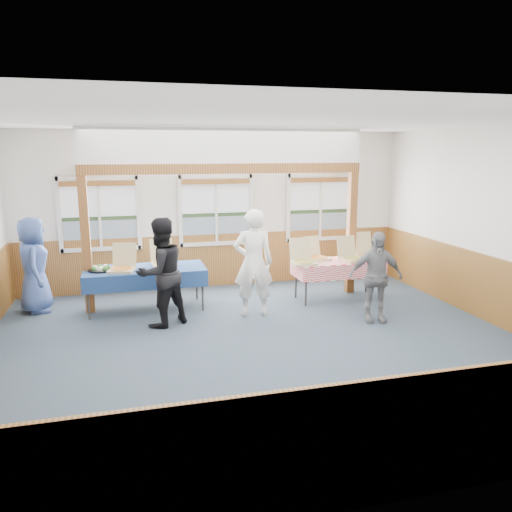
# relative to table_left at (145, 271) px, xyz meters

# --- Properties ---
(floor) EXTENTS (8.00, 8.00, 0.00)m
(floor) POSITION_rel_table_left_xyz_m (1.53, -2.20, -0.71)
(floor) COLOR #293643
(floor) RESTS_ON ground
(ceiling) EXTENTS (8.00, 8.00, 0.00)m
(ceiling) POSITION_rel_table_left_xyz_m (1.53, -2.20, 2.49)
(ceiling) COLOR white
(ceiling) RESTS_ON wall_back
(wall_back) EXTENTS (8.00, 0.00, 8.00)m
(wall_back) POSITION_rel_table_left_xyz_m (1.53, 1.30, 0.89)
(wall_back) COLOR silver
(wall_back) RESTS_ON floor
(wall_front) EXTENTS (8.00, 0.00, 8.00)m
(wall_front) POSITION_rel_table_left_xyz_m (1.53, -5.70, 0.89)
(wall_front) COLOR silver
(wall_front) RESTS_ON floor
(wall_right) EXTENTS (0.00, 8.00, 8.00)m
(wall_right) POSITION_rel_table_left_xyz_m (5.53, -2.20, 0.89)
(wall_right) COLOR silver
(wall_right) RESTS_ON floor
(wainscot_back) EXTENTS (7.98, 0.05, 1.10)m
(wainscot_back) POSITION_rel_table_left_xyz_m (1.53, 1.27, -0.16)
(wainscot_back) COLOR brown
(wainscot_back) RESTS_ON floor
(wainscot_front) EXTENTS (7.98, 0.05, 1.10)m
(wainscot_front) POSITION_rel_table_left_xyz_m (1.53, -5.68, -0.16)
(wainscot_front) COLOR brown
(wainscot_front) RESTS_ON floor
(wainscot_right) EXTENTS (0.05, 6.98, 1.10)m
(wainscot_right) POSITION_rel_table_left_xyz_m (5.50, -2.20, -0.16)
(wainscot_right) COLOR brown
(wainscot_right) RESTS_ON floor
(window_left) EXTENTS (1.56, 0.10, 1.46)m
(window_left) POSITION_rel_table_left_xyz_m (-0.77, 1.25, 0.97)
(window_left) COLOR silver
(window_left) RESTS_ON wall_back
(window_mid) EXTENTS (1.56, 0.10, 1.46)m
(window_mid) POSITION_rel_table_left_xyz_m (1.53, 1.25, 0.97)
(window_mid) COLOR silver
(window_mid) RESTS_ON wall_back
(window_right) EXTENTS (1.56, 0.10, 1.46)m
(window_right) POSITION_rel_table_left_xyz_m (3.83, 1.25, 0.97)
(window_right) COLOR silver
(window_right) RESTS_ON wall_back
(post_left) EXTENTS (0.15, 0.15, 2.40)m
(post_left) POSITION_rel_table_left_xyz_m (-0.97, 0.10, 0.49)
(post_left) COLOR brown
(post_left) RESTS_ON floor
(post_right) EXTENTS (0.15, 0.15, 2.40)m
(post_right) POSITION_rel_table_left_xyz_m (4.03, 0.10, 0.49)
(post_right) COLOR brown
(post_right) RESTS_ON floor
(cross_beam) EXTENTS (5.15, 0.18, 0.18)m
(cross_beam) POSITION_rel_table_left_xyz_m (1.53, 0.10, 1.78)
(cross_beam) COLOR brown
(cross_beam) RESTS_ON post_left
(table_left) EXTENTS (2.30, 1.81, 0.76)m
(table_left) POSITION_rel_table_left_xyz_m (0.00, 0.00, 0.00)
(table_left) COLOR #2D2D2D
(table_left) RESTS_ON floor
(table_right) EXTENTS (1.80, 1.10, 0.76)m
(table_right) POSITION_rel_table_left_xyz_m (3.59, -0.30, -0.01)
(table_right) COLOR #2D2D2D
(table_right) RESTS_ON floor
(pizza_box_a) EXTENTS (0.53, 0.59, 0.46)m
(pizza_box_a) POSITION_rel_table_left_xyz_m (-0.39, -0.11, 0.12)
(pizza_box_a) COLOR #CDBB88
(pizza_box_a) RESTS_ON table_left
(pizza_box_b) EXTENTS (0.46, 0.55, 0.45)m
(pizza_box_b) POSITION_rel_table_left_xyz_m (0.35, 0.16, 0.12)
(pizza_box_b) COLOR #CDBB88
(pizza_box_b) RESTS_ON table_left
(pizza_box_c) EXTENTS (0.44, 0.52, 0.45)m
(pizza_box_c) POSITION_rel_table_left_xyz_m (2.84, -0.40, 0.12)
(pizza_box_c) COLOR #CDBB88
(pizza_box_c) RESTS_ON table_right
(pizza_box_d) EXTENTS (0.49, 0.56, 0.42)m
(pizza_box_d) POSITION_rel_table_left_xyz_m (3.23, -0.11, 0.12)
(pizza_box_d) COLOR #CDBB88
(pizza_box_d) RESTS_ON table_right
(pizza_box_e) EXTENTS (0.48, 0.56, 0.44)m
(pizza_box_e) POSITION_rel_table_left_xyz_m (3.83, -0.38, 0.12)
(pizza_box_e) COLOR #CDBB88
(pizza_box_e) RESTS_ON table_right
(pizza_box_f) EXTENTS (0.43, 0.53, 0.46)m
(pizza_box_f) POSITION_rel_table_left_xyz_m (4.24, -0.16, 0.12)
(pizza_box_f) COLOR #CDBB88
(pizza_box_f) RESTS_ON table_right
(veggie_tray) EXTENTS (0.43, 0.43, 0.10)m
(veggie_tray) POSITION_rel_table_left_xyz_m (-0.75, 0.00, 0.08)
(veggie_tray) COLOR black
(veggie_tray) RESTS_ON table_left
(drink_glass) EXTENTS (0.07, 0.07, 0.15)m
(drink_glass) POSITION_rel_table_left_xyz_m (4.44, -0.55, 0.13)
(drink_glass) COLOR olive
(drink_glass) RESTS_ON table_right
(woman_white) EXTENTS (0.74, 0.54, 1.86)m
(woman_white) POSITION_rel_table_left_xyz_m (1.78, -0.83, 0.22)
(woman_white) COLOR white
(woman_white) RESTS_ON floor
(woman_black) EXTENTS (1.08, 1.01, 1.77)m
(woman_black) POSITION_rel_table_left_xyz_m (0.21, -0.95, 0.18)
(woman_black) COLOR black
(woman_black) RESTS_ON floor
(man_blue) EXTENTS (0.64, 0.89, 1.69)m
(man_blue) POSITION_rel_table_left_xyz_m (-1.88, 0.36, 0.14)
(man_blue) COLOR #3E579C
(man_blue) RESTS_ON floor
(person_grey) EXTENTS (0.95, 0.55, 1.52)m
(person_grey) POSITION_rel_table_left_xyz_m (3.66, -1.64, 0.05)
(person_grey) COLOR slate
(person_grey) RESTS_ON floor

